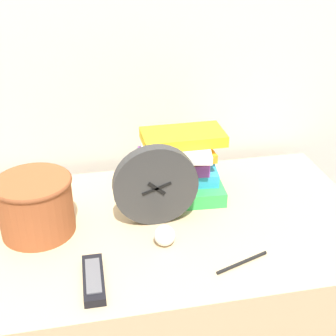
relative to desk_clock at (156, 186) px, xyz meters
The scene contains 8 objects.
wall_back 0.50m from the desk_clock, 98.01° to the left, with size 6.00×0.04×2.40m.
desk 0.49m from the desk_clock, behind, with size 1.23×0.62×0.76m.
desk_clock is the anchor object (origin of this frame).
book_stack 0.17m from the desk_clock, 56.82° to the left, with size 0.25×0.21×0.19m.
basket 0.30m from the desk_clock, behind, with size 0.19×0.19×0.15m.
tv_remote 0.29m from the desk_clock, 130.60° to the right, with size 0.05×0.15×0.02m.
crumpled_paper_ball 0.13m from the desk_clock, 87.95° to the right, with size 0.05×0.05×0.05m.
pen 0.29m from the desk_clock, 51.52° to the right, with size 0.14×0.06×0.01m.
Camera 1 is at (-0.12, -0.69, 1.47)m, focal length 50.00 mm.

